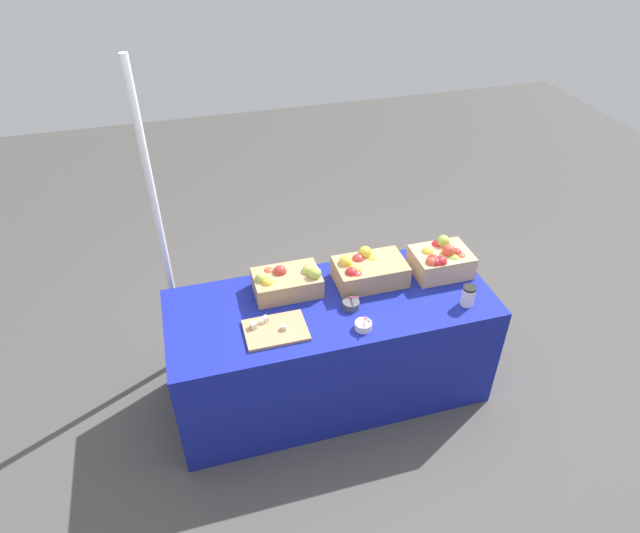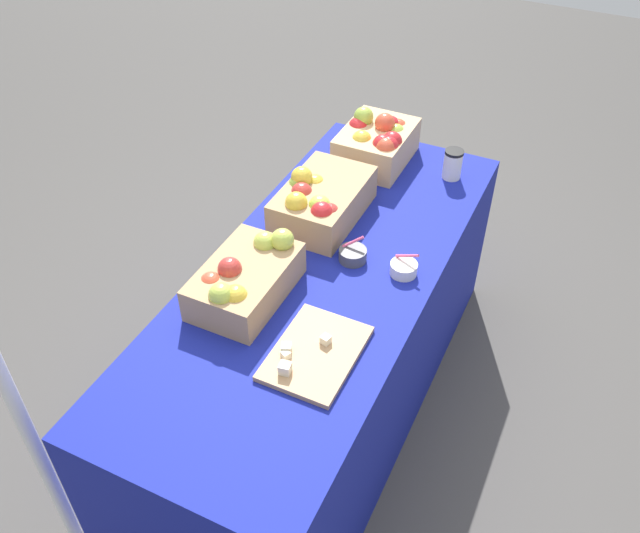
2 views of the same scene
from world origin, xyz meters
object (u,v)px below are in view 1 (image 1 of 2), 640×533
sample_bowl_mid (351,304)px  apple_crate_left (441,260)px  apple_crate_middle (368,270)px  cutting_board_front (275,330)px  sample_bowl_near (363,325)px  tent_pole (161,234)px  coffee_cup (468,296)px  apple_crate_right (286,281)px

sample_bowl_mid → apple_crate_left: bearing=14.6°
sample_bowl_mid → apple_crate_middle: bearing=50.4°
cutting_board_front → sample_bowl_near: 0.48m
sample_bowl_mid → tent_pole: (-0.98, 0.61, 0.27)m
apple_crate_left → tent_pole: (-1.62, 0.45, 0.20)m
apple_crate_middle → tent_pole: bearing=160.7°
tent_pole → cutting_board_front: bearing=-52.5°
cutting_board_front → coffee_cup: (1.11, -0.08, 0.05)m
coffee_cup → apple_crate_middle: bearing=143.1°
apple_crate_left → apple_crate_right: bearing=175.3°
apple_crate_middle → cutting_board_front: apple_crate_middle is taller
apple_crate_left → sample_bowl_near: size_ratio=3.70×
apple_crate_right → sample_bowl_mid: size_ratio=3.97×
cutting_board_front → apple_crate_right: bearing=66.5°
apple_crate_middle → sample_bowl_mid: (-0.17, -0.21, -0.06)m
apple_crate_right → apple_crate_middle: bearing=-4.3°
cutting_board_front → sample_bowl_near: bearing=-13.3°
sample_bowl_near → sample_bowl_mid: sample_bowl_mid is taller
apple_crate_left → coffee_cup: size_ratio=2.78×
apple_crate_middle → coffee_cup: bearing=-36.9°
coffee_cup → apple_crate_right: bearing=157.8°
apple_crate_middle → cutting_board_front: bearing=-155.9°
apple_crate_left → cutting_board_front: 1.12m
apple_crate_right → sample_bowl_near: 0.54m
sample_bowl_near → coffee_cup: coffee_cup is taller
apple_crate_left → cutting_board_front: size_ratio=1.02×
apple_crate_left → tent_pole: 1.69m
apple_crate_middle → coffee_cup: (0.48, -0.36, -0.02)m
apple_crate_middle → tent_pole: (-1.16, 0.40, 0.21)m
apple_crate_right → coffee_cup: 1.05m
apple_crate_right → sample_bowl_mid: bearing=-37.3°
apple_crate_left → tent_pole: bearing=164.6°
apple_crate_middle → coffee_cup: 0.60m
apple_crate_right → coffee_cup: (0.97, -0.40, -0.01)m
apple_crate_right → coffee_cup: bearing=-22.2°
sample_bowl_near → sample_bowl_mid: 0.19m
coffee_cup → sample_bowl_mid: bearing=166.7°
apple_crate_middle → apple_crate_left: bearing=-5.2°
sample_bowl_near → cutting_board_front: bearing=166.7°
coffee_cup → tent_pole: bearing=154.9°
apple_crate_right → apple_crate_left: bearing=-4.7°
sample_bowl_mid → coffee_cup: coffee_cup is taller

